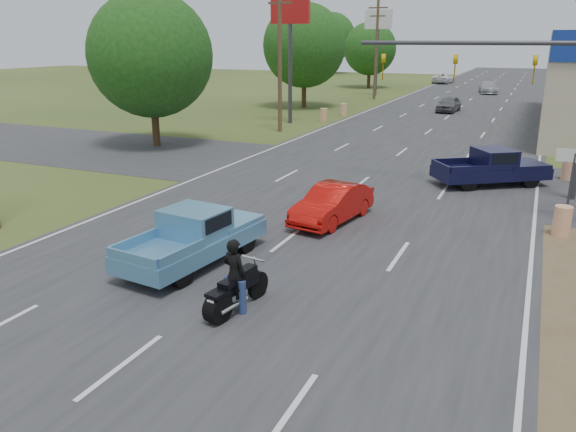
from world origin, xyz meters
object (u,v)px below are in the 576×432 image
at_px(red_convertible, 332,204).
at_px(distant_car_grey, 449,104).
at_px(blue_pickup, 196,235).
at_px(rider, 235,278).
at_px(motorcycle, 234,293).
at_px(distant_car_silver, 488,87).
at_px(distant_car_white, 443,78).
at_px(navy_pickup, 493,167).

xyz_separation_m(red_convertible, distant_car_grey, (-1.17, 33.61, 0.03)).
bearing_deg(blue_pickup, rider, -35.30).
relative_size(red_convertible, rider, 2.28).
xyz_separation_m(motorcycle, distant_car_grey, (-1.40, 41.04, 0.17)).
relative_size(rider, blue_pickup, 0.34).
xyz_separation_m(red_convertible, blue_pickup, (-2.30, -5.09, 0.16)).
relative_size(motorcycle, distant_car_silver, 0.46).
bearing_deg(rider, distant_car_white, -74.76).
distance_m(blue_pickup, distant_car_white, 72.82).
bearing_deg(navy_pickup, distant_car_silver, 150.42).
bearing_deg(blue_pickup, motorcycle, -36.12).
bearing_deg(rider, blue_pickup, -32.42).
bearing_deg(distant_car_white, distant_car_grey, 102.48).
distance_m(motorcycle, distant_car_silver, 61.04).
height_order(distant_car_silver, distant_car_white, distant_car_white).
distance_m(rider, distant_car_silver, 60.98).
bearing_deg(navy_pickup, motorcycle, -51.26).
height_order(red_convertible, navy_pickup, navy_pickup).
bearing_deg(distant_car_white, motorcycle, 98.10).
bearing_deg(distant_car_white, rider, 98.11).
bearing_deg(navy_pickup, red_convertible, -65.93).
distance_m(blue_pickup, navy_pickup, 14.66).
relative_size(navy_pickup, distant_car_grey, 1.28).
height_order(motorcycle, distant_car_white, distant_car_white).
height_order(motorcycle, navy_pickup, navy_pickup).
bearing_deg(navy_pickup, distant_car_white, 156.20).
distance_m(rider, blue_pickup, 3.43).
height_order(motorcycle, blue_pickup, blue_pickup).
relative_size(blue_pickup, distant_car_silver, 1.04).
bearing_deg(motorcycle, distant_car_white, 105.23).
distance_m(distant_car_grey, distant_car_silver, 20.05).
bearing_deg(distant_car_silver, navy_pickup, -94.44).
distance_m(red_convertible, navy_pickup, 9.10).
xyz_separation_m(rider, distant_car_grey, (-1.41, 40.99, -0.19)).
bearing_deg(red_convertible, blue_pickup, -104.88).
bearing_deg(motorcycle, rider, 90.00).
relative_size(red_convertible, distant_car_white, 0.77).
bearing_deg(motorcycle, distant_car_silver, 99.51).
relative_size(distant_car_grey, distant_car_silver, 0.82).
bearing_deg(distant_car_silver, red_convertible, -100.21).
relative_size(red_convertible, navy_pickup, 0.78).
bearing_deg(navy_pickup, blue_pickup, -63.44).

